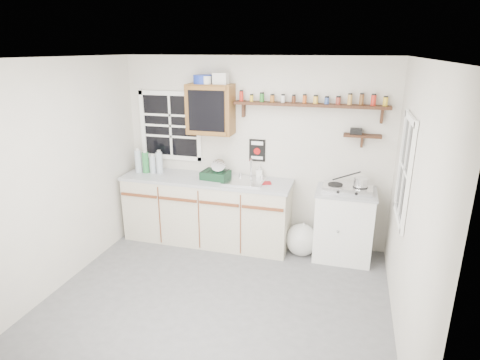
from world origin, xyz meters
name	(u,v)px	position (x,y,z in m)	size (l,w,h in m)	color
room	(215,191)	(0.00, 0.00, 1.25)	(3.64, 3.24, 2.54)	#565658
main_cabinet	(207,210)	(-0.58, 1.30, 0.46)	(2.31, 0.63, 0.92)	#BAB29A
right_cabinet	(344,224)	(1.25, 1.32, 0.46)	(0.73, 0.57, 0.91)	silver
sink	(245,181)	(-0.05, 1.30, 0.93)	(0.52, 0.44, 0.29)	silver
upper_cabinet	(210,109)	(-0.55, 1.44, 1.82)	(0.60, 0.32, 0.65)	brown
upper_cabinet_clutter	(209,79)	(-0.56, 1.44, 2.21)	(0.46, 0.24, 0.14)	#172E9A
spice_shelf	(311,104)	(0.74, 1.51, 1.93)	(1.91, 0.18, 0.35)	black
secondary_shelf	(360,135)	(1.36, 1.52, 1.58)	(0.45, 0.16, 0.24)	black
warning_sign	(257,150)	(0.05, 1.59, 1.28)	(0.22, 0.02, 0.30)	black
window_back	(171,126)	(-1.20, 1.59, 1.55)	(0.93, 0.03, 0.98)	black
window_right	(405,170)	(1.79, 0.55, 1.45)	(0.03, 0.78, 1.08)	black
water_bottles	(148,162)	(-1.45, 1.33, 1.07)	(0.39, 0.14, 0.35)	#A5B5C1
dish_rack	(217,173)	(-0.44, 1.32, 1.01)	(0.38, 0.30, 0.27)	#10311C
soap_bottle	(259,171)	(0.10, 1.52, 1.01)	(0.08, 0.08, 0.18)	white
rag	(266,183)	(0.24, 1.30, 0.93)	(0.12, 0.11, 0.02)	maroon
hotplate	(347,188)	(1.26, 1.31, 0.95)	(0.60, 0.33, 0.09)	silver
saucepan	(360,182)	(1.40, 1.31, 1.04)	(0.43, 0.23, 0.18)	silver
trash_bag	(302,240)	(0.74, 1.26, 0.20)	(0.42, 0.38, 0.48)	beige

